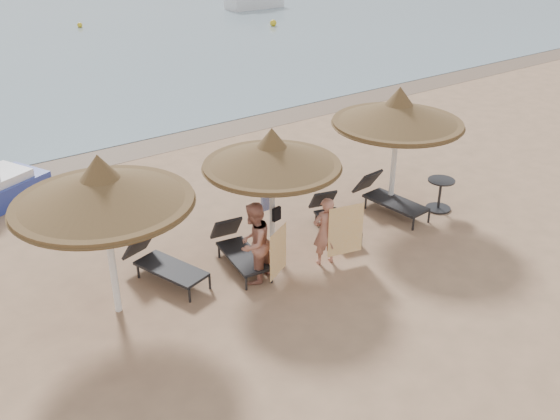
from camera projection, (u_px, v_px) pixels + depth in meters
The scene contains 18 objects.
ground at pixel (331, 284), 12.74m from camera, with size 160.00×160.00×0.00m, color #A77D5C.
wet_sand_strip at pixel (139, 149), 19.56m from camera, with size 200.00×1.60×0.01m, color brown.
palapa_left at pixel (102, 190), 10.80m from camera, with size 3.23×3.23×3.21m.
palapa_center at pixel (272, 155), 12.85m from camera, with size 2.94×2.94×2.91m.
palapa_right at pixel (398, 113), 14.76m from camera, with size 3.17×3.17×3.14m.
lounger_far_left at pixel (162, 262), 12.78m from camera, with size 1.21×2.04×0.87m.
lounger_near_left at pixel (238, 248), 13.32m from camera, with size 0.89×1.96×0.84m.
lounger_near_right at pixel (333, 216), 14.69m from camera, with size 1.02×1.86×0.79m.
lounger_far_right at pixel (387, 196), 15.53m from camera, with size 0.85×2.06×0.90m.
side_table at pixel (440, 195), 15.63m from camera, with size 0.67×0.67×0.81m.
person_left at pixel (254, 237), 12.44m from camera, with size 0.93×0.60×2.02m, color #B67460.
person_right at pixel (325, 226), 13.10m from camera, with size 0.82×0.54×1.79m, color #B67460.
towel_left at pixel (278, 252), 12.50m from camera, with size 0.66×0.37×1.03m.
towel_right at pixel (346, 230), 13.15m from camera, with size 0.80×0.20×1.15m.
bag_patterned at pixel (267, 202), 13.50m from camera, with size 0.29×0.11×0.36m.
bag_dark at pixel (277, 214), 13.32m from camera, with size 0.22×0.11×0.30m.
buoy_mid at pixel (80, 25), 37.39m from camera, with size 0.31×0.31×0.31m, color yellow.
buoy_right at pixel (273, 23), 37.75m from camera, with size 0.41×0.41×0.41m, color yellow.
Camera 1 is at (-7.06, -8.09, 7.11)m, focal length 40.00 mm.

